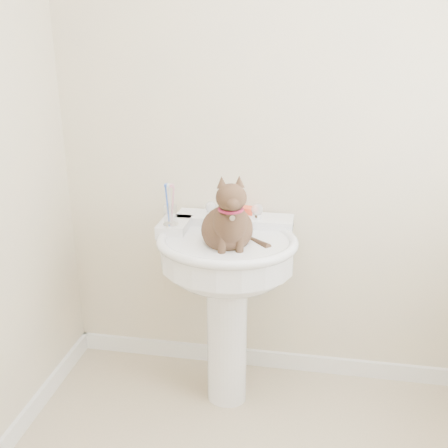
% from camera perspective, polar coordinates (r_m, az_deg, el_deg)
% --- Properties ---
extents(wall_back, '(2.20, 0.00, 2.50)m').
position_cam_1_polar(wall_back, '(2.40, 7.34, 10.06)').
color(wall_back, beige).
rests_on(wall_back, ground).
extents(baseboard_back, '(2.20, 0.02, 0.09)m').
position_cam_1_polar(baseboard_back, '(2.85, 6.23, -14.52)').
color(baseboard_back, white).
rests_on(baseboard_back, floor).
extents(pedestal_sink, '(0.63, 0.61, 0.86)m').
position_cam_1_polar(pedestal_sink, '(2.32, 0.30, -5.01)').
color(pedestal_sink, white).
rests_on(pedestal_sink, floor).
extents(faucet, '(0.28, 0.12, 0.14)m').
position_cam_1_polar(faucet, '(2.37, 1.00, 1.53)').
color(faucet, silver).
rests_on(faucet, pedestal_sink).
extents(soap_bar, '(0.10, 0.07, 0.03)m').
position_cam_1_polar(soap_bar, '(2.46, 2.53, 1.51)').
color(soap_bar, '#E64223').
rests_on(soap_bar, pedestal_sink).
extents(toothbrush_cup, '(0.07, 0.07, 0.18)m').
position_cam_1_polar(toothbrush_cup, '(2.30, -5.86, 0.99)').
color(toothbrush_cup, silver).
rests_on(toothbrush_cup, pedestal_sink).
extents(cat, '(0.24, 0.30, 0.44)m').
position_cam_1_polar(cat, '(2.17, 0.41, -0.07)').
color(cat, '#553323').
rests_on(cat, pedestal_sink).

